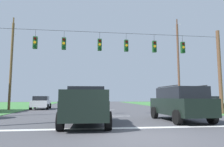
{
  "coord_description": "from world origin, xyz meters",
  "views": [
    {
      "loc": [
        -2.2,
        -7.37,
        1.4
      ],
      "look_at": [
        0.41,
        11.92,
        3.6
      ],
      "focal_mm": 33.62,
      "sensor_mm": 36.0,
      "label": 1
    }
  ],
  "objects_px": {
    "utility_pole_mid_right": "(178,64)",
    "distant_car_oncoming": "(208,102)",
    "pickup_truck": "(86,106)",
    "distant_car_crossing_white": "(41,102)",
    "suv_black": "(180,103)",
    "overhead_signal_span": "(113,63)",
    "utility_pole_near_left": "(11,63)"
  },
  "relations": [
    {
      "from": "suv_black",
      "to": "distant_car_oncoming",
      "type": "distance_m",
      "value": 15.42
    },
    {
      "from": "utility_pole_mid_right",
      "to": "utility_pole_near_left",
      "type": "bearing_deg",
      "value": -179.44
    },
    {
      "from": "overhead_signal_span",
      "to": "distant_car_oncoming",
      "type": "bearing_deg",
      "value": 30.96
    },
    {
      "from": "distant_car_crossing_white",
      "to": "distant_car_oncoming",
      "type": "bearing_deg",
      "value": -4.55
    },
    {
      "from": "suv_black",
      "to": "utility_pole_near_left",
      "type": "height_order",
      "value": "utility_pole_near_left"
    },
    {
      "from": "utility_pole_mid_right",
      "to": "distant_car_oncoming",
      "type": "bearing_deg",
      "value": -8.52
    },
    {
      "from": "distant_car_oncoming",
      "to": "suv_black",
      "type": "bearing_deg",
      "value": -127.8
    },
    {
      "from": "overhead_signal_span",
      "to": "utility_pole_mid_right",
      "type": "height_order",
      "value": "utility_pole_mid_right"
    },
    {
      "from": "pickup_truck",
      "to": "distant_car_oncoming",
      "type": "height_order",
      "value": "pickup_truck"
    },
    {
      "from": "pickup_truck",
      "to": "utility_pole_mid_right",
      "type": "distance_m",
      "value": 18.46
    },
    {
      "from": "suv_black",
      "to": "distant_car_crossing_white",
      "type": "relative_size",
      "value": 1.1
    },
    {
      "from": "suv_black",
      "to": "distant_car_oncoming",
      "type": "height_order",
      "value": "suv_black"
    },
    {
      "from": "overhead_signal_span",
      "to": "distant_car_oncoming",
      "type": "distance_m",
      "value": 15.3
    },
    {
      "from": "overhead_signal_span",
      "to": "suv_black",
      "type": "distance_m",
      "value": 6.4
    },
    {
      "from": "overhead_signal_span",
      "to": "distant_car_crossing_white",
      "type": "bearing_deg",
      "value": 128.1
    },
    {
      "from": "distant_car_oncoming",
      "to": "utility_pole_near_left",
      "type": "relative_size",
      "value": 0.41
    },
    {
      "from": "suv_black",
      "to": "utility_pole_mid_right",
      "type": "distance_m",
      "value": 14.76
    },
    {
      "from": "utility_pole_near_left",
      "to": "utility_pole_mid_right",
      "type": "bearing_deg",
      "value": 0.56
    },
    {
      "from": "overhead_signal_span",
      "to": "distant_car_crossing_white",
      "type": "distance_m",
      "value": 12.26
    },
    {
      "from": "pickup_truck",
      "to": "utility_pole_mid_right",
      "type": "bearing_deg",
      "value": 49.55
    },
    {
      "from": "pickup_truck",
      "to": "distant_car_crossing_white",
      "type": "height_order",
      "value": "pickup_truck"
    },
    {
      "from": "pickup_truck",
      "to": "utility_pole_near_left",
      "type": "height_order",
      "value": "utility_pole_near_left"
    },
    {
      "from": "distant_car_oncoming",
      "to": "pickup_truck",
      "type": "bearing_deg",
      "value": -138.89
    },
    {
      "from": "distant_car_crossing_white",
      "to": "utility_pole_mid_right",
      "type": "relative_size",
      "value": 0.39
    },
    {
      "from": "suv_black",
      "to": "pickup_truck",
      "type": "bearing_deg",
      "value": -170.65
    },
    {
      "from": "overhead_signal_span",
      "to": "distant_car_crossing_white",
      "type": "xyz_separation_m",
      "value": [
        -7.28,
        9.28,
        -3.35
      ]
    },
    {
      "from": "pickup_truck",
      "to": "distant_car_oncoming",
      "type": "xyz_separation_m",
      "value": [
        15.01,
        13.1,
        -0.18
      ]
    },
    {
      "from": "pickup_truck",
      "to": "distant_car_oncoming",
      "type": "relative_size",
      "value": 1.26
    },
    {
      "from": "overhead_signal_span",
      "to": "utility_pole_mid_right",
      "type": "distance_m",
      "value": 12.54
    },
    {
      "from": "suv_black",
      "to": "distant_car_crossing_white",
      "type": "xyz_separation_m",
      "value": [
        -10.63,
        13.78,
        -0.27
      ]
    },
    {
      "from": "pickup_truck",
      "to": "distant_car_crossing_white",
      "type": "xyz_separation_m",
      "value": [
        -5.07,
        14.7,
        -0.18
      ]
    },
    {
      "from": "suv_black",
      "to": "utility_pole_near_left",
      "type": "bearing_deg",
      "value": 137.75
    }
  ]
}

